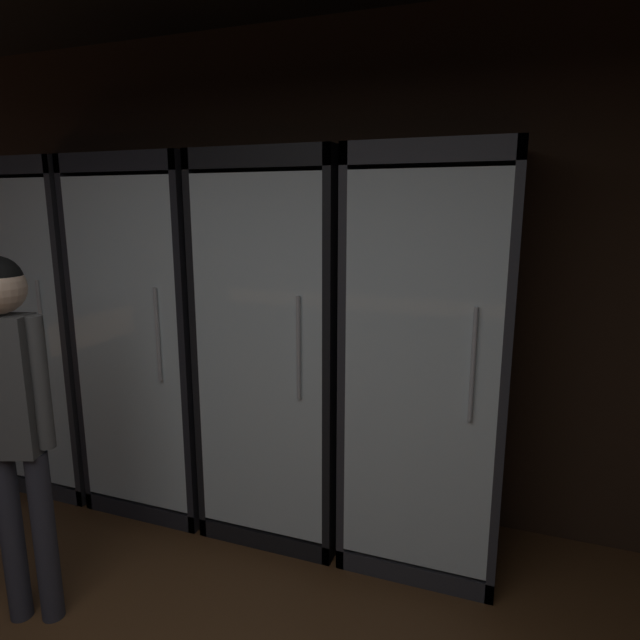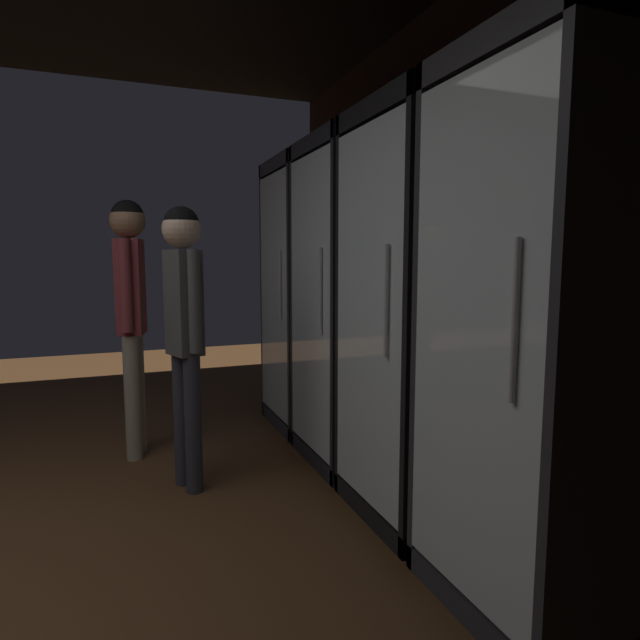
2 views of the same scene
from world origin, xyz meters
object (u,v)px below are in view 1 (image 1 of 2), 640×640
at_px(cooler_center, 288,350).
at_px(cooler_right, 432,364).
at_px(cooler_left, 167,338).
at_px(cooler_far_left, 66,328).
at_px(shopper_near, 11,397).

bearing_deg(cooler_center, cooler_right, 0.12).
bearing_deg(cooler_left, cooler_center, -0.10).
bearing_deg(cooler_far_left, cooler_right, 0.03).
height_order(cooler_left, cooler_right, same).
bearing_deg(cooler_right, cooler_left, -179.99).
bearing_deg(shopper_near, cooler_far_left, 127.11).
xyz_separation_m(cooler_center, cooler_right, (0.80, 0.00, -0.00)).
height_order(cooler_far_left, cooler_center, same).
bearing_deg(shopper_near, cooler_left, 93.51).
height_order(cooler_far_left, shopper_near, cooler_far_left).
relative_size(cooler_right, shopper_near, 1.29).
bearing_deg(shopper_near, cooler_right, 36.91).
xyz_separation_m(cooler_center, shopper_near, (-0.73, -1.15, 0.02)).
distance_m(cooler_center, cooler_right, 0.80).
bearing_deg(cooler_far_left, shopper_near, -52.89).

